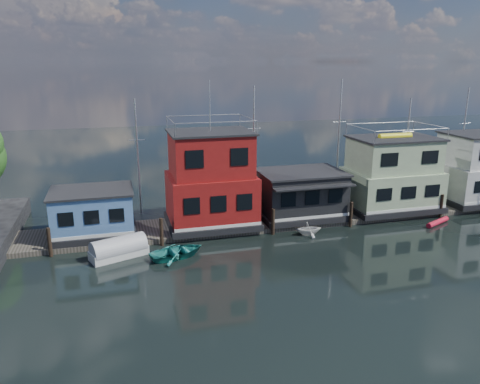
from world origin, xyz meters
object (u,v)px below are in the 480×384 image
object	(u,v)px
houseboat_blue	(93,213)
tarp_runabout	(119,249)
houseboat_red	(211,181)
dinghy_white	(309,229)
houseboat_dark	(301,194)
houseboat_green	(392,175)
dinghy_teal	(177,252)
red_kayak	(438,222)

from	to	relation	value
houseboat_blue	tarp_runabout	world-z (taller)	houseboat_blue
houseboat_red	dinghy_white	xyz separation A→B (m)	(7.25, -3.70, -3.54)
houseboat_blue	houseboat_dark	bearing A→B (deg)	-0.06
houseboat_green	dinghy_teal	size ratio (longest dim) A/B	2.10
houseboat_dark	houseboat_green	bearing A→B (deg)	0.12
houseboat_dark	red_kayak	world-z (taller)	houseboat_dark
houseboat_green	tarp_runabout	world-z (taller)	houseboat_green
houseboat_blue	houseboat_red	bearing A→B (deg)	0.00
houseboat_blue	dinghy_teal	size ratio (longest dim) A/B	1.60
houseboat_blue	houseboat_green	distance (m)	26.53
houseboat_red	dinghy_teal	distance (m)	7.44
houseboat_blue	dinghy_white	distance (m)	17.23
houseboat_green	dinghy_teal	bearing A→B (deg)	-165.59
tarp_runabout	dinghy_teal	bearing A→B (deg)	-35.78
dinghy_teal	tarp_runabout	world-z (taller)	tarp_runabout
houseboat_green	dinghy_teal	distance (m)	21.57
houseboat_blue	houseboat_green	bearing A→B (deg)	0.00
houseboat_blue	dinghy_white	world-z (taller)	houseboat_blue
houseboat_red	red_kayak	world-z (taller)	houseboat_red
dinghy_white	tarp_runabout	world-z (taller)	tarp_runabout
houseboat_green	tarp_runabout	xyz separation A→B (m)	(-24.73, -4.22, -2.94)
dinghy_teal	dinghy_white	bearing A→B (deg)	-98.11
dinghy_white	dinghy_teal	distance (m)	11.04
tarp_runabout	houseboat_blue	bearing A→B (deg)	92.04
dinghy_white	houseboat_red	bearing A→B (deg)	66.67
houseboat_dark	dinghy_teal	world-z (taller)	houseboat_dark
houseboat_dark	houseboat_green	distance (m)	9.07
houseboat_dark	dinghy_white	size ratio (longest dim) A/B	3.48
houseboat_red	tarp_runabout	xyz separation A→B (m)	(-7.73, -4.22, -3.49)
houseboat_blue	houseboat_red	xyz separation A→B (m)	(9.50, 0.00, 1.90)
houseboat_red	dinghy_white	distance (m)	8.87
houseboat_green	dinghy_white	world-z (taller)	houseboat_green
dinghy_white	red_kayak	xyz separation A→B (m)	(11.83, -0.61, -0.34)
tarp_runabout	houseboat_dark	bearing A→B (deg)	-5.76
dinghy_teal	houseboat_red	bearing A→B (deg)	-51.17
houseboat_red	red_kayak	xyz separation A→B (m)	(19.08, -4.31, -3.88)
dinghy_white	red_kayak	distance (m)	11.85
houseboat_dark	dinghy_white	world-z (taller)	houseboat_dark
houseboat_blue	red_kayak	bearing A→B (deg)	-8.57
houseboat_blue	houseboat_green	xyz separation A→B (m)	(26.50, 0.00, 1.34)
houseboat_red	tarp_runabout	distance (m)	9.47
houseboat_blue	dinghy_white	xyz separation A→B (m)	(16.75, -3.70, -1.64)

